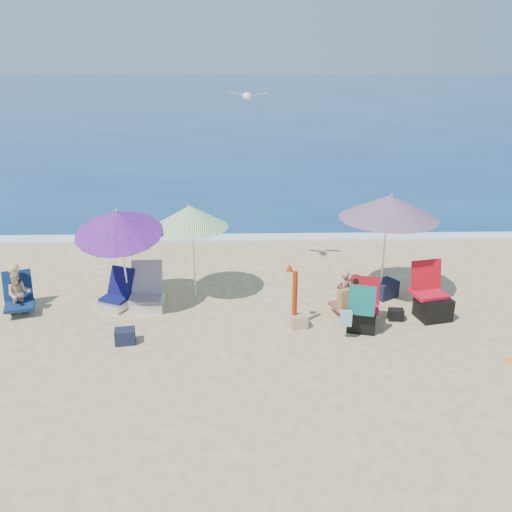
{
  "coord_description": "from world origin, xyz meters",
  "views": [
    {
      "loc": [
        -0.5,
        -7.99,
        4.58
      ],
      "look_at": [
        -0.3,
        1.0,
        1.1
      ],
      "focal_mm": 38.57,
      "sensor_mm": 36.0,
      "label": 1
    }
  ],
  "objects_px": {
    "chair_rainbow": "(147,296)",
    "person_center": "(348,295)",
    "camp_chair_right": "(362,312)",
    "furled_umbrella": "(294,293)",
    "seagull": "(247,96)",
    "chair_navy": "(116,297)",
    "person_left": "(18,292)",
    "umbrella_turquoise": "(389,207)",
    "camp_chair_left": "(432,302)",
    "umbrella_striped": "(190,217)",
    "umbrella_blue": "(118,223)"
  },
  "relations": [
    {
      "from": "chair_rainbow",
      "to": "person_center",
      "type": "relative_size",
      "value": 0.95
    },
    {
      "from": "umbrella_turquoise",
      "to": "chair_navy",
      "type": "bearing_deg",
      "value": -177.43
    },
    {
      "from": "umbrella_turquoise",
      "to": "camp_chair_right",
      "type": "distance_m",
      "value": 2.03
    },
    {
      "from": "furled_umbrella",
      "to": "camp_chair_left",
      "type": "height_order",
      "value": "furled_umbrella"
    },
    {
      "from": "chair_navy",
      "to": "seagull",
      "type": "height_order",
      "value": "seagull"
    },
    {
      "from": "umbrella_striped",
      "to": "furled_umbrella",
      "type": "bearing_deg",
      "value": -32.89
    },
    {
      "from": "chair_rainbow",
      "to": "camp_chair_right",
      "type": "relative_size",
      "value": 0.9
    },
    {
      "from": "chair_rainbow",
      "to": "umbrella_blue",
      "type": "bearing_deg",
      "value": -152.78
    },
    {
      "from": "camp_chair_right",
      "to": "seagull",
      "type": "height_order",
      "value": "seagull"
    },
    {
      "from": "person_center",
      "to": "umbrella_blue",
      "type": "bearing_deg",
      "value": 176.36
    },
    {
      "from": "umbrella_blue",
      "to": "camp_chair_left",
      "type": "distance_m",
      "value": 5.69
    },
    {
      "from": "umbrella_turquoise",
      "to": "person_center",
      "type": "bearing_deg",
      "value": -138.25
    },
    {
      "from": "umbrella_turquoise",
      "to": "camp_chair_left",
      "type": "relative_size",
      "value": 2.11
    },
    {
      "from": "umbrella_blue",
      "to": "chair_navy",
      "type": "relative_size",
      "value": 2.64
    },
    {
      "from": "person_center",
      "to": "camp_chair_right",
      "type": "bearing_deg",
      "value": -73.85
    },
    {
      "from": "camp_chair_left",
      "to": "person_left",
      "type": "relative_size",
      "value": 1.08
    },
    {
      "from": "umbrella_turquoise",
      "to": "umbrella_blue",
      "type": "height_order",
      "value": "umbrella_blue"
    },
    {
      "from": "chair_navy",
      "to": "camp_chair_left",
      "type": "bearing_deg",
      "value": -5.43
    },
    {
      "from": "camp_chair_left",
      "to": "person_left",
      "type": "xyz_separation_m",
      "value": [
        -7.39,
        0.3,
        0.12
      ]
    },
    {
      "from": "furled_umbrella",
      "to": "camp_chair_right",
      "type": "height_order",
      "value": "furled_umbrella"
    },
    {
      "from": "umbrella_turquoise",
      "to": "umbrella_blue",
      "type": "relative_size",
      "value": 1.0
    },
    {
      "from": "chair_rainbow",
      "to": "person_center",
      "type": "distance_m",
      "value": 3.68
    },
    {
      "from": "furled_umbrella",
      "to": "chair_navy",
      "type": "bearing_deg",
      "value": 165.3
    },
    {
      "from": "umbrella_turquoise",
      "to": "seagull",
      "type": "relative_size",
      "value": 2.8
    },
    {
      "from": "umbrella_blue",
      "to": "chair_rainbow",
      "type": "distance_m",
      "value": 1.55
    },
    {
      "from": "umbrella_turquoise",
      "to": "umbrella_striped",
      "type": "xyz_separation_m",
      "value": [
        -3.61,
        0.1,
        -0.19
      ]
    },
    {
      "from": "umbrella_turquoise",
      "to": "chair_navy",
      "type": "distance_m",
      "value": 5.29
    },
    {
      "from": "chair_rainbow",
      "to": "camp_chair_left",
      "type": "distance_m",
      "value": 5.16
    },
    {
      "from": "furled_umbrella",
      "to": "person_center",
      "type": "bearing_deg",
      "value": 20.0
    },
    {
      "from": "chair_navy",
      "to": "person_center",
      "type": "distance_m",
      "value": 4.26
    },
    {
      "from": "umbrella_turquoise",
      "to": "person_left",
      "type": "bearing_deg",
      "value": -175.99
    },
    {
      "from": "chair_navy",
      "to": "furled_umbrella",
      "type": "bearing_deg",
      "value": -14.7
    },
    {
      "from": "person_center",
      "to": "person_left",
      "type": "bearing_deg",
      "value": 177.71
    },
    {
      "from": "umbrella_blue",
      "to": "chair_navy",
      "type": "bearing_deg",
      "value": 133.99
    },
    {
      "from": "camp_chair_left",
      "to": "camp_chair_right",
      "type": "distance_m",
      "value": 1.42
    },
    {
      "from": "person_center",
      "to": "seagull",
      "type": "bearing_deg",
      "value": 138.01
    },
    {
      "from": "umbrella_blue",
      "to": "umbrella_striped",
      "type": "bearing_deg",
      "value": 24.98
    },
    {
      "from": "umbrella_blue",
      "to": "person_left",
      "type": "height_order",
      "value": "umbrella_blue"
    },
    {
      "from": "umbrella_striped",
      "to": "camp_chair_right",
      "type": "bearing_deg",
      "value": -23.92
    },
    {
      "from": "umbrella_turquoise",
      "to": "umbrella_blue",
      "type": "xyz_separation_m",
      "value": [
        -4.8,
        -0.45,
        -0.12
      ]
    },
    {
      "from": "chair_rainbow",
      "to": "camp_chair_left",
      "type": "relative_size",
      "value": 0.83
    },
    {
      "from": "furled_umbrella",
      "to": "seagull",
      "type": "bearing_deg",
      "value": 111.15
    },
    {
      "from": "chair_navy",
      "to": "person_left",
      "type": "bearing_deg",
      "value": -171.7
    },
    {
      "from": "person_left",
      "to": "seagull",
      "type": "distance_m",
      "value": 5.45
    },
    {
      "from": "umbrella_striped",
      "to": "person_left",
      "type": "distance_m",
      "value": 3.36
    },
    {
      "from": "umbrella_blue",
      "to": "seagull",
      "type": "distance_m",
      "value": 3.28
    },
    {
      "from": "umbrella_turquoise",
      "to": "camp_chair_right",
      "type": "bearing_deg",
      "value": -117.93
    },
    {
      "from": "chair_rainbow",
      "to": "seagull",
      "type": "xyz_separation_m",
      "value": [
        1.89,
        1.14,
        3.48
      ]
    },
    {
      "from": "person_center",
      "to": "person_left",
      "type": "height_order",
      "value": "person_left"
    },
    {
      "from": "chair_rainbow",
      "to": "chair_navy",
      "type": "bearing_deg",
      "value": 176.16
    }
  ]
}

